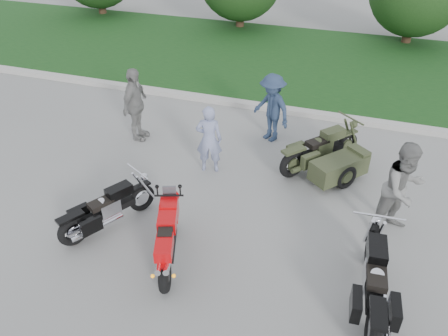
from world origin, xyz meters
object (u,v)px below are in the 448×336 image
(cruiser_right, at_px, (374,285))
(person_back, at_px, (135,105))
(person_grey, at_px, (403,189))
(person_denim, at_px, (272,108))
(sportbike_red, at_px, (167,238))
(cruiser_left, at_px, (105,211))
(cruiser_sidecar, at_px, (330,160))
(person_stripe, at_px, (209,139))

(cruiser_right, relative_size, person_back, 1.26)
(person_grey, height_order, person_denim, person_grey)
(sportbike_red, bearing_deg, cruiser_left, 144.85)
(cruiser_left, relative_size, person_grey, 1.00)
(cruiser_left, bearing_deg, cruiser_sidecar, 68.46)
(cruiser_right, bearing_deg, cruiser_sidecar, 103.57)
(cruiser_right, distance_m, person_denim, 5.44)
(person_stripe, relative_size, person_denim, 0.92)
(cruiser_left, relative_size, person_stripe, 1.16)
(cruiser_left, distance_m, person_denim, 4.91)
(cruiser_left, relative_size, cruiser_right, 0.79)
(person_stripe, bearing_deg, person_back, -34.37)
(cruiser_left, bearing_deg, person_stripe, 94.00)
(person_grey, relative_size, person_denim, 1.07)
(person_grey, distance_m, person_back, 6.52)
(person_stripe, bearing_deg, sportbike_red, 81.53)
(cruiser_right, distance_m, person_back, 7.03)
(person_grey, bearing_deg, sportbike_red, 167.42)
(cruiser_right, xyz_separation_m, person_denim, (-2.76, 4.66, 0.42))
(cruiser_left, distance_m, cruiser_sidecar, 4.95)
(sportbike_red, distance_m, cruiser_left, 1.56)
(cruiser_left, height_order, cruiser_right, cruiser_right)
(sportbike_red, height_order, person_grey, person_grey)
(cruiser_sidecar, bearing_deg, person_denim, -176.29)
(person_stripe, relative_size, person_grey, 0.86)
(cruiser_left, xyz_separation_m, person_grey, (5.24, 1.75, 0.54))
(cruiser_right, distance_m, cruiser_sidecar, 3.61)
(person_denim, bearing_deg, sportbike_red, -65.49)
(cruiser_left, xyz_separation_m, cruiser_right, (4.92, -0.28, 0.06))
(person_grey, height_order, person_back, person_back)
(sportbike_red, relative_size, cruiser_right, 0.77)
(person_stripe, xyz_separation_m, person_back, (-2.26, 0.80, 0.13))
(cruiser_left, bearing_deg, person_back, 136.83)
(sportbike_red, bearing_deg, person_stripe, 76.64)
(sportbike_red, xyz_separation_m, person_back, (-2.58, 3.75, 0.41))
(cruiser_left, bearing_deg, sportbike_red, 13.37)
(person_grey, relative_size, person_back, 1.00)
(person_stripe, bearing_deg, person_grey, 154.23)
(sportbike_red, height_order, person_stripe, person_stripe)
(cruiser_right, xyz_separation_m, person_stripe, (-3.75, 2.82, 0.34))
(person_stripe, bearing_deg, cruiser_left, 50.37)
(cruiser_right, bearing_deg, person_grey, 76.77)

